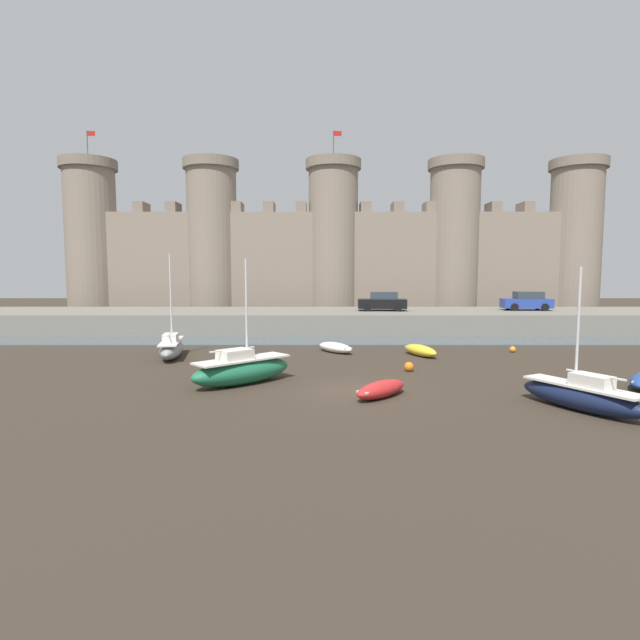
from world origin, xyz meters
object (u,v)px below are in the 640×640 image
(mooring_buoy_off_centre, at_px, (237,356))
(mooring_buoy_mid_mud, at_px, (512,349))
(rowboat_foreground_centre, at_px, (380,389))
(sailboat_foreground_left, at_px, (171,347))
(mooring_buoy_near_shore, at_px, (408,367))
(sailboat_midflat_centre, at_px, (241,369))
(sailboat_midflat_right, at_px, (581,395))
(car_quay_west, at_px, (382,302))
(rowboat_near_channel_right, at_px, (419,350))
(car_quay_centre_west, at_px, (526,301))
(rowboat_foreground_right, at_px, (334,347))

(mooring_buoy_off_centre, relative_size, mooring_buoy_mid_mud, 0.99)
(rowboat_foreground_centre, height_order, mooring_buoy_mid_mud, rowboat_foreground_centre)
(sailboat_foreground_left, bearing_deg, mooring_buoy_near_shore, -17.64)
(mooring_buoy_mid_mud, bearing_deg, mooring_buoy_off_centre, -171.17)
(mooring_buoy_mid_mud, bearing_deg, sailboat_midflat_centre, -149.86)
(sailboat_midflat_right, bearing_deg, rowboat_foreground_centre, 164.18)
(mooring_buoy_near_shore, height_order, car_quay_west, car_quay_west)
(rowboat_foreground_centre, xyz_separation_m, mooring_buoy_mid_mud, (9.58, 11.33, -0.15))
(rowboat_near_channel_right, bearing_deg, rowboat_foreground_centre, -109.59)
(mooring_buoy_off_centre, height_order, car_quay_centre_west, car_quay_centre_west)
(sailboat_midflat_right, bearing_deg, car_quay_west, 98.98)
(rowboat_foreground_right, relative_size, mooring_buoy_off_centre, 8.00)
(mooring_buoy_off_centre, bearing_deg, car_quay_centre_west, 33.68)
(mooring_buoy_mid_mud, bearing_deg, rowboat_foreground_centre, -130.23)
(rowboat_foreground_centre, bearing_deg, car_quay_centre_west, 56.86)
(rowboat_foreground_right, bearing_deg, mooring_buoy_mid_mud, 0.03)
(rowboat_near_channel_right, relative_size, car_quay_centre_west, 0.75)
(mooring_buoy_near_shore, bearing_deg, car_quay_centre_west, 53.96)
(sailboat_midflat_centre, distance_m, car_quay_centre_west, 30.37)
(rowboat_foreground_right, bearing_deg, mooring_buoy_off_centre, -155.30)
(rowboat_near_channel_right, xyz_separation_m, car_quay_west, (-0.63, 13.19, 2.16))
(sailboat_midflat_centre, relative_size, rowboat_foreground_right, 1.86)
(mooring_buoy_mid_mud, bearing_deg, rowboat_near_channel_right, -167.69)
(rowboat_foreground_centre, bearing_deg, car_quay_west, 82.80)
(rowboat_near_channel_right, height_order, mooring_buoy_off_centre, rowboat_near_channel_right)
(mooring_buoy_mid_mud, xyz_separation_m, car_quay_west, (-6.65, 11.87, 2.31))
(mooring_buoy_off_centre, bearing_deg, car_quay_west, 55.31)
(rowboat_foreground_right, xyz_separation_m, rowboat_foreground_centre, (1.46, -11.32, 0.01))
(rowboat_foreground_right, height_order, sailboat_midflat_right, sailboat_midflat_right)
(mooring_buoy_off_centre, distance_m, car_quay_centre_west, 27.29)
(sailboat_midflat_right, relative_size, mooring_buoy_near_shore, 10.69)
(rowboat_foreground_right, distance_m, car_quay_west, 12.85)
(sailboat_midflat_centre, distance_m, rowboat_foreground_centre, 6.33)
(sailboat_midflat_centre, bearing_deg, rowboat_foreground_centre, -21.92)
(mooring_buoy_off_centre, bearing_deg, rowboat_foreground_right, 24.70)
(mooring_buoy_off_centre, height_order, mooring_buoy_near_shore, mooring_buoy_near_shore)
(sailboat_foreground_left, relative_size, rowboat_foreground_right, 2.03)
(mooring_buoy_off_centre, xyz_separation_m, mooring_buoy_mid_mud, (16.66, 2.59, 0.00))
(sailboat_foreground_left, distance_m, sailboat_midflat_right, 21.29)
(rowboat_near_channel_right, xyz_separation_m, car_quay_centre_west, (11.99, 13.80, 2.16))
(sailboat_foreground_left, height_order, car_quay_west, sailboat_foreground_left)
(sailboat_foreground_left, relative_size, sailboat_midflat_centre, 1.09)
(sailboat_midflat_right, xyz_separation_m, car_quay_centre_west, (8.64, 25.77, 1.94))
(sailboat_foreground_left, xyz_separation_m, rowboat_near_channel_right, (14.65, 0.59, -0.25))
(rowboat_near_channel_right, distance_m, mooring_buoy_off_centre, 10.72)
(sailboat_midflat_centre, height_order, car_quay_west, sailboat_midflat_centre)
(mooring_buoy_off_centre, relative_size, car_quay_centre_west, 0.09)
(mooring_buoy_off_centre, height_order, car_quay_west, car_quay_west)
(mooring_buoy_near_shore, height_order, mooring_buoy_mid_mud, mooring_buoy_near_shore)
(rowboat_foreground_right, height_order, rowboat_foreground_centre, rowboat_foreground_centre)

